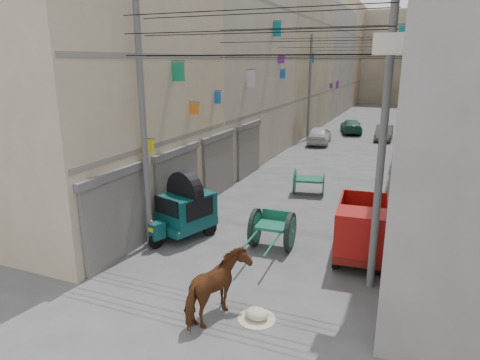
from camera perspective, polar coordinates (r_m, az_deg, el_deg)
The scene contains 17 objects.
building_row_left at distance 41.23m, azimuth 5.30°, elevation 16.08°, with size 8.00×62.00×14.00m.
building_row_right at distance 39.51m, azimuth 28.78°, elevation 14.33°, with size 8.00×62.00×14.00m.
end_cap_building at distance 71.35m, azimuth 19.73°, elevation 15.06°, with size 22.00×10.00×13.00m, color #B3A78D.
shutters_left at distance 18.22m, azimuth -5.24°, elevation 1.04°, with size 0.18×14.40×2.88m.
signboards at distance 27.35m, azimuth 13.44°, elevation 9.67°, with size 8.22×40.52×5.67m.
ac_units at distance 12.98m, azimuth 20.70°, elevation 20.79°, with size 0.70×6.55×3.35m.
utility_poles at distance 22.73m, azimuth 11.58°, elevation 10.10°, with size 7.40×22.20×8.00m.
overhead_cables at distance 20.11m, azimuth 10.50°, elevation 17.39°, with size 7.40×22.52×1.12m.
auto_rickshaw at distance 15.13m, azimuth -7.31°, elevation -3.71°, with size 2.01×2.70×1.83m.
tonga_cart at distance 14.30m, azimuth 4.33°, elevation -6.52°, with size 1.41×2.92×1.30m.
mini_truck at distance 13.79m, azimuth 15.85°, elevation -6.93°, with size 1.77×3.47×1.89m.
second_cart at distance 20.19m, azimuth 9.18°, elevation -0.09°, with size 1.61×1.48×1.24m.
feed_sack at distance 10.84m, azimuth 2.24°, elevation -17.40°, with size 0.58×0.46×0.29m, color #BFB69E.
horse at distance 10.53m, azimuth -3.05°, elevation -14.23°, with size 0.88×1.93×1.63m, color brown.
distant_car_white at distance 32.94m, azimuth 10.53°, elevation 5.92°, with size 1.58×3.93×1.34m, color silver.
distant_car_grey at distance 35.85m, azimuth 18.65°, elevation 6.01°, with size 1.25×3.58×1.18m, color #4C514E.
distant_car_green at distance 38.56m, azimuth 14.60°, elevation 6.93°, with size 1.64×4.02×1.17m, color #1D5642.
Camera 1 is at (4.35, -5.22, 6.04)m, focal length 32.00 mm.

